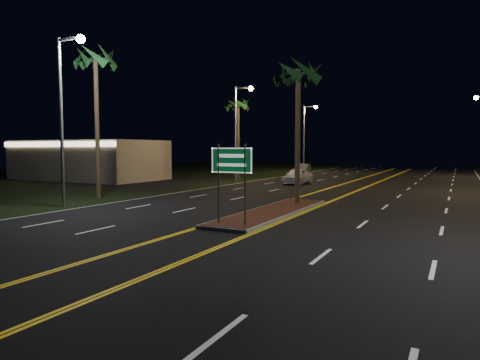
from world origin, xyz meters
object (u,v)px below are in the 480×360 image
Objects in this scene: streetlight_left_near at (66,101)px; streetlight_left_far at (307,130)px; highway_sign at (232,168)px; palm_left_near at (95,61)px; commercial_building at (89,160)px; palm_median at (298,73)px; median_island at (273,212)px; streetlight_left_mid at (239,122)px; car_near at (298,175)px; palm_left_far at (238,105)px; car_far at (303,168)px.

streetlight_left_far is at bearing 90.00° from streetlight_left_near.
highway_sign is 0.33× the size of palm_left_near.
commercial_building is at bearing 133.90° from streetlight_left_near.
streetlight_left_far is at bearing 107.58° from palm_median.
palm_left_near is (-12.50, -2.50, 1.40)m from palm_median.
median_island is 15.20m from palm_left_near.
palm_left_near is (-1.89, -36.00, 3.02)m from streetlight_left_far.
streetlight_left_far is at bearing 90.00° from streetlight_left_mid.
streetlight_left_near is 21.64m from car_near.
palm_left_near reaches higher than palm_median.
highway_sign is 0.36× the size of streetlight_left_near.
commercial_building is 28.75m from streetlight_left_far.
streetlight_left_mid is 1.02× the size of palm_left_far.
palm_left_far is at bearing 31.25° from commercial_building.
median_island is 1.14× the size of streetlight_left_mid.
palm_median is (0.00, 7.70, 4.87)m from highway_sign.
car_far is at bearing 106.34° from median_island.
highway_sign is 0.36× the size of streetlight_left_mid.
car_far is at bearing 108.19° from palm_median.
streetlight_left_far is at bearing 95.35° from car_far.
commercial_building is 19.25m from palm_left_near.
car_near is 1.14× the size of car_far.
commercial_building is at bearing 153.45° from median_island.
palm_left_near is at bearing -89.14° from palm_left_far.
median_island is 8.00m from palm_median.
median_island is 25.76m from palm_left_far.
streetlight_left_mid is at bearing 14.61° from commercial_building.
palm_left_near reaches higher than car_near.
palm_median is (10.61, -33.50, 1.62)m from streetlight_left_far.
streetlight_left_mid reaches higher than highway_sign.
median_island is 1.23× the size of palm_median.
streetlight_left_near and streetlight_left_far have the same top height.
palm_left_far is at bearing -114.41° from car_far.
palm_median reaches higher than car_far.
streetlight_left_near is (-10.61, 1.20, 3.25)m from highway_sign.
streetlight_left_far is 0.92× the size of palm_left_near.
streetlight_left_far is at bearing 106.00° from median_island.
median_island is 18.00m from car_near.
highway_sign is 0.36× the size of palm_left_far.
palm_median is (26.00, -9.49, 5.27)m from commercial_building.
streetlight_left_far is (0.00, 20.00, 0.00)m from streetlight_left_mid.
median_island is 1.16× the size of palm_left_far.
streetlight_left_near is at bearing -90.00° from streetlight_left_mid.
streetlight_left_mid reaches higher than palm_median.
streetlight_left_mid is 0.92× the size of palm_left_near.
streetlight_left_mid is (-10.61, 17.00, 5.57)m from median_island.
palm_left_near reaches higher than commercial_building.
car_far is at bearing 84.54° from palm_left_near.
highway_sign is 14.92m from palm_left_near.
median_island is 1.05× the size of palm_left_near.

